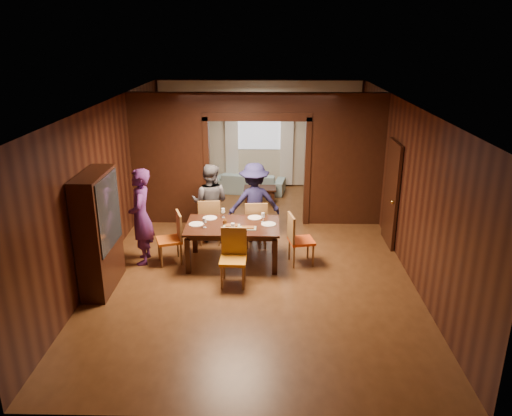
{
  "coord_description": "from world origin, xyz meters",
  "views": [
    {
      "loc": [
        0.23,
        -8.98,
        4.1
      ],
      "look_at": [
        0.02,
        -0.4,
        1.05
      ],
      "focal_mm": 35.0,
      "sensor_mm": 36.0,
      "label": 1
    }
  ],
  "objects_px": {
    "chair_left": "(169,238)",
    "hutch": "(98,232)",
    "chair_right": "(301,239)",
    "chair_near": "(233,259)",
    "person_grey": "(210,203)",
    "chair_far_l": "(210,221)",
    "dining_table": "(233,244)",
    "person_purple": "(141,217)",
    "coffee_table": "(260,195)",
    "sofa": "(250,182)",
    "person_navy": "(254,202)",
    "chair_far_r": "(256,223)"
  },
  "relations": [
    {
      "from": "person_grey",
      "to": "chair_far_l",
      "type": "xyz_separation_m",
      "value": [
        0.01,
        -0.18,
        -0.32
      ]
    },
    {
      "from": "dining_table",
      "to": "chair_left",
      "type": "distance_m",
      "value": 1.18
    },
    {
      "from": "person_grey",
      "to": "chair_far_l",
      "type": "relative_size",
      "value": 1.66
    },
    {
      "from": "coffee_table",
      "to": "chair_far_l",
      "type": "xyz_separation_m",
      "value": [
        -0.97,
        -2.56,
        0.28
      ]
    },
    {
      "from": "coffee_table",
      "to": "chair_right",
      "type": "relative_size",
      "value": 0.82
    },
    {
      "from": "person_purple",
      "to": "chair_left",
      "type": "height_order",
      "value": "person_purple"
    },
    {
      "from": "chair_right",
      "to": "chair_near",
      "type": "height_order",
      "value": "same"
    },
    {
      "from": "person_grey",
      "to": "chair_far_l",
      "type": "bearing_deg",
      "value": 100.52
    },
    {
      "from": "chair_left",
      "to": "person_purple",
      "type": "bearing_deg",
      "value": -112.12
    },
    {
      "from": "coffee_table",
      "to": "chair_left",
      "type": "height_order",
      "value": "chair_left"
    },
    {
      "from": "chair_far_r",
      "to": "sofa",
      "type": "bearing_deg",
      "value": -89.84
    },
    {
      "from": "coffee_table",
      "to": "person_navy",
      "type": "bearing_deg",
      "value": -91.94
    },
    {
      "from": "chair_near",
      "to": "hutch",
      "type": "relative_size",
      "value": 0.48
    },
    {
      "from": "person_grey",
      "to": "chair_left",
      "type": "xyz_separation_m",
      "value": [
        -0.65,
        -1.12,
        -0.32
      ]
    },
    {
      "from": "person_purple",
      "to": "coffee_table",
      "type": "height_order",
      "value": "person_purple"
    },
    {
      "from": "person_navy",
      "to": "chair_far_l",
      "type": "distance_m",
      "value": 0.97
    },
    {
      "from": "chair_far_l",
      "to": "hutch",
      "type": "relative_size",
      "value": 0.48
    },
    {
      "from": "chair_right",
      "to": "chair_near",
      "type": "xyz_separation_m",
      "value": [
        -1.21,
        -0.86,
        0.0
      ]
    },
    {
      "from": "chair_right",
      "to": "chair_near",
      "type": "relative_size",
      "value": 1.0
    },
    {
      "from": "chair_left",
      "to": "chair_far_r",
      "type": "relative_size",
      "value": 1.0
    },
    {
      "from": "sofa",
      "to": "chair_right",
      "type": "bearing_deg",
      "value": 113.73
    },
    {
      "from": "chair_far_l",
      "to": "chair_near",
      "type": "xyz_separation_m",
      "value": [
        0.59,
        -1.77,
        0.0
      ]
    },
    {
      "from": "person_navy",
      "to": "hutch",
      "type": "bearing_deg",
      "value": 29.12
    },
    {
      "from": "sofa",
      "to": "hutch",
      "type": "bearing_deg",
      "value": 76.31
    },
    {
      "from": "chair_left",
      "to": "chair_far_r",
      "type": "height_order",
      "value": "same"
    },
    {
      "from": "chair_right",
      "to": "chair_far_l",
      "type": "bearing_deg",
      "value": 51.91
    },
    {
      "from": "person_grey",
      "to": "chair_near",
      "type": "height_order",
      "value": "person_grey"
    },
    {
      "from": "person_navy",
      "to": "sofa",
      "type": "bearing_deg",
      "value": -97.13
    },
    {
      "from": "dining_table",
      "to": "coffee_table",
      "type": "bearing_deg",
      "value": 82.64
    },
    {
      "from": "person_grey",
      "to": "hutch",
      "type": "height_order",
      "value": "hutch"
    },
    {
      "from": "chair_left",
      "to": "hutch",
      "type": "relative_size",
      "value": 0.48
    },
    {
      "from": "sofa",
      "to": "chair_far_l",
      "type": "xyz_separation_m",
      "value": [
        -0.69,
        -3.44,
        0.21
      ]
    },
    {
      "from": "dining_table",
      "to": "person_grey",
      "type": "bearing_deg",
      "value": 116.08
    },
    {
      "from": "person_navy",
      "to": "hutch",
      "type": "height_order",
      "value": "hutch"
    },
    {
      "from": "chair_right",
      "to": "hutch",
      "type": "xyz_separation_m",
      "value": [
        -3.4,
        -1.0,
        0.52
      ]
    },
    {
      "from": "dining_table",
      "to": "chair_right",
      "type": "distance_m",
      "value": 1.27
    },
    {
      "from": "person_grey",
      "to": "dining_table",
      "type": "relative_size",
      "value": 0.95
    },
    {
      "from": "person_grey",
      "to": "person_navy",
      "type": "relative_size",
      "value": 0.98
    },
    {
      "from": "sofa",
      "to": "dining_table",
      "type": "relative_size",
      "value": 1.09
    },
    {
      "from": "person_purple",
      "to": "chair_left",
      "type": "distance_m",
      "value": 0.65
    },
    {
      "from": "chair_far_r",
      "to": "dining_table",
      "type": "bearing_deg",
      "value": 58.9
    },
    {
      "from": "person_purple",
      "to": "chair_far_r",
      "type": "xyz_separation_m",
      "value": [
        2.09,
        0.79,
        -0.42
      ]
    },
    {
      "from": "sofa",
      "to": "coffee_table",
      "type": "height_order",
      "value": "sofa"
    },
    {
      "from": "coffee_table",
      "to": "chair_near",
      "type": "distance_m",
      "value": 4.36
    },
    {
      "from": "person_navy",
      "to": "coffee_table",
      "type": "xyz_separation_m",
      "value": [
        0.08,
        2.38,
        -0.62
      ]
    },
    {
      "from": "sofa",
      "to": "person_purple",
      "type": "bearing_deg",
      "value": 76.59
    },
    {
      "from": "sofa",
      "to": "chair_far_l",
      "type": "height_order",
      "value": "chair_far_l"
    },
    {
      "from": "chair_right",
      "to": "coffee_table",
      "type": "bearing_deg",
      "value": 2.14
    },
    {
      "from": "dining_table",
      "to": "chair_right",
      "type": "relative_size",
      "value": 1.76
    },
    {
      "from": "chair_near",
      "to": "person_purple",
      "type": "bearing_deg",
      "value": 155.22
    }
  ]
}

